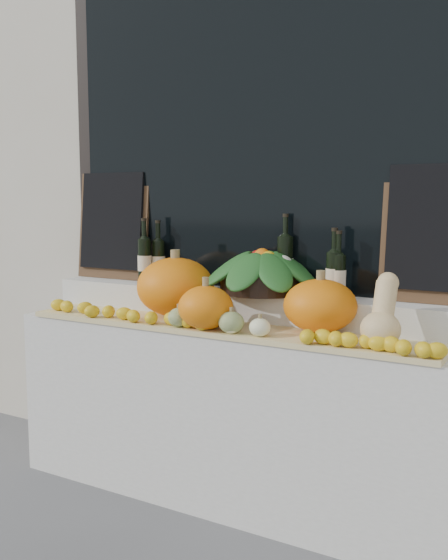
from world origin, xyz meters
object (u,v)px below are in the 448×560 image
(pumpkin_right, at_px, (320,306))
(produce_bowl, at_px, (262,271))
(pumpkin_left, at_px, (176,287))
(wine_bottle_tall, at_px, (285,264))
(butternut_squash, at_px, (382,317))

(pumpkin_right, distance_m, produce_bowl, 0.41)
(pumpkin_right, bearing_deg, pumpkin_left, 179.65)
(produce_bowl, distance_m, wine_bottle_tall, 0.12)
(pumpkin_left, height_order, wine_bottle_tall, wine_bottle_tall)
(pumpkin_right, bearing_deg, wine_bottle_tall, 141.81)
(pumpkin_right, height_order, wine_bottle_tall, wine_bottle_tall)
(pumpkin_right, xyz_separation_m, wine_bottle_tall, (-0.27, 0.21, 0.16))
(butternut_squash, bearing_deg, wine_bottle_tall, 149.32)
(pumpkin_left, bearing_deg, butternut_squash, -7.33)
(butternut_squash, relative_size, wine_bottle_tall, 0.76)
(butternut_squash, xyz_separation_m, wine_bottle_tall, (-0.59, 0.35, 0.16))
(pumpkin_right, bearing_deg, produce_bowl, 158.15)
(produce_bowl, bearing_deg, pumpkin_left, -161.55)
(pumpkin_left, height_order, butternut_squash, pumpkin_left)
(pumpkin_left, relative_size, wine_bottle_tall, 1.02)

